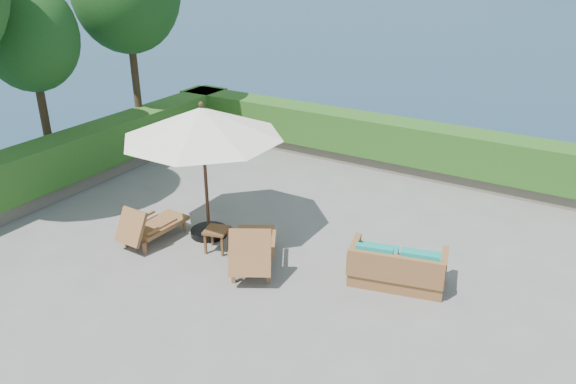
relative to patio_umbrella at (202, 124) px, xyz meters
The scene contains 13 objects.
ground 2.70m from the patio_umbrella, ahead, with size 12.00×12.00×0.00m, color gray.
foundation 4.13m from the patio_umbrella, ahead, with size 12.00×12.00×3.00m, color #5D544A.
ocean 5.53m from the patio_umbrella, ahead, with size 600.00×600.00×0.00m, color #153142.
planter_wall_far 5.95m from the patio_umbrella, 76.88° to the left, with size 12.00×0.60×0.36m, color slate.
planter_wall_left 4.88m from the patio_umbrella, behind, with size 0.60×12.00×0.36m, color slate.
hedge_far 5.73m from the patio_umbrella, 76.88° to the left, with size 12.40×0.90×1.00m, color #1C4914.
hedge_left 4.61m from the patio_umbrella, behind, with size 0.90×12.40×1.00m, color #1C4914.
tree_mid 5.28m from the patio_umbrella, behind, with size 2.20×2.20×4.83m.
patio_umbrella is the anchor object (origin of this frame).
lounge_left 2.34m from the patio_umbrella, 134.48° to the right, with size 0.71×1.51×0.86m.
lounge_right 2.54m from the patio_umbrella, 21.83° to the right, with size 1.53×1.92×1.03m.
side_table 2.11m from the patio_umbrella, 38.36° to the right, with size 0.55×0.55×0.47m.
wicker_loveseat 4.48m from the patio_umbrella, ahead, with size 1.81×1.21×0.82m.
Camera 1 is at (5.42, -7.73, 5.53)m, focal length 35.00 mm.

